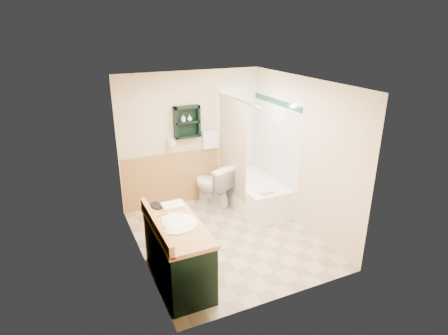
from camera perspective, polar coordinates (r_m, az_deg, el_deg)
floor at (r=5.94m, az=0.42°, el=-10.73°), size 3.00×3.00×0.00m
back_wall at (r=6.73m, az=-5.06°, el=4.36°), size 2.60×0.04×2.40m
left_wall at (r=5.02m, az=-13.31°, el=-2.12°), size 0.04×3.00×2.40m
right_wall at (r=6.05m, az=11.86°, el=2.02°), size 0.04×3.00×2.40m
ceiling at (r=5.09m, az=0.50°, el=13.06°), size 2.60×3.00×0.04m
wainscot_left at (r=5.34m, az=-12.31°, el=-8.98°), size 2.98×2.98×1.00m
wainscot_back at (r=6.94m, az=-4.78°, el=-1.26°), size 2.58×2.58×1.00m
mirror_frame at (r=4.42m, az=-11.49°, el=-1.03°), size 1.30×1.30×1.00m
mirror_glass at (r=4.42m, az=-11.43°, el=-1.02°), size 1.20×1.20×0.90m
tile_right at (r=6.66m, az=7.71°, el=2.69°), size 1.50×1.50×2.10m
tile_back at (r=7.13m, az=2.88°, el=4.12°), size 0.95×0.95×2.10m
tile_accent at (r=6.44m, az=8.00°, el=9.88°), size 1.50×1.50×0.10m
wall_shelf at (r=6.50m, az=-5.65°, el=6.94°), size 0.45×0.15×0.55m
hair_dryer at (r=6.53m, az=-8.10°, el=3.70°), size 0.10×0.24×0.18m
towel_bar at (r=6.75m, az=-2.10°, el=5.80°), size 0.40×0.06×0.40m
curtain_rod at (r=6.06m, az=2.03°, el=10.33°), size 0.03×1.60×0.03m
shower_curtain at (r=6.42m, az=1.23°, el=3.13°), size 1.05×1.05×1.70m
vanity at (r=4.89m, az=-7.02°, el=-12.83°), size 0.59×1.31×0.83m
bathtub at (r=6.82m, az=4.58°, el=-3.83°), size 0.78×1.50×0.52m
toilet at (r=6.74m, az=-1.77°, el=-2.78°), size 0.70×0.92×0.80m
counter_towel at (r=5.09m, az=-7.83°, el=-5.74°), size 0.28×0.22×0.04m
vanity_book at (r=5.04m, az=-10.96°, el=-5.08°), size 0.15×0.10×0.22m
tub_towel at (r=6.18m, az=6.25°, el=-3.63°), size 0.23×0.19×0.07m
soap_bottle_a at (r=6.47m, az=-6.24°, el=7.22°), size 0.09×0.13×0.05m
soap_bottle_b at (r=6.50m, az=-5.27°, el=7.45°), size 0.10×0.12×0.08m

